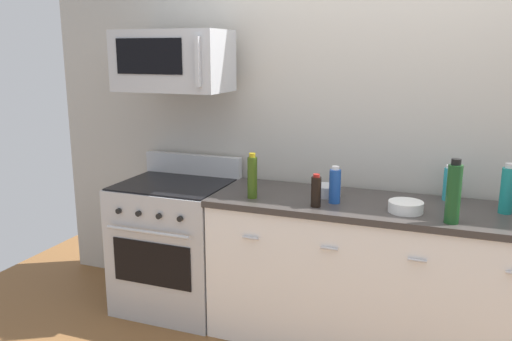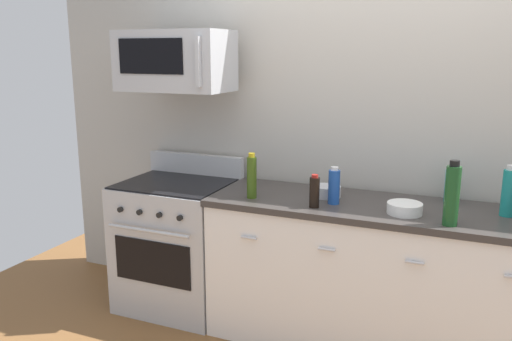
{
  "view_description": "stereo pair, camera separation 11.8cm",
  "coord_description": "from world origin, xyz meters",
  "px_view_note": "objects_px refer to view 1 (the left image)",
  "views": [
    {
      "loc": [
        0.37,
        -3.08,
        1.81
      ],
      "look_at": [
        -0.79,
        -0.05,
        1.07
      ],
      "focal_mm": 36.72,
      "sensor_mm": 36.0,
      "label": 1
    },
    {
      "loc": [
        0.48,
        -3.03,
        1.81
      ],
      "look_at": [
        -0.79,
        -0.05,
        1.07
      ],
      "focal_mm": 36.72,
      "sensor_mm": 36.0,
      "label": 2
    }
  ],
  "objects_px": {
    "bottle_soda_blue": "(335,186)",
    "bowl_steel_prep": "(327,190)",
    "bottle_dish_soap": "(448,183)",
    "bowl_white_ceramic": "(406,206)",
    "bottle_sparkling_teal": "(507,190)",
    "range_oven": "(176,244)",
    "microwave": "(173,61)",
    "bottle_soy_sauce_dark": "(316,191)",
    "bottle_wine_green": "(454,193)",
    "bottle_olive_oil": "(252,177)"
  },
  "relations": [
    {
      "from": "bottle_dish_soap",
      "to": "bottle_sparkling_teal",
      "type": "bearing_deg",
      "value": -28.09
    },
    {
      "from": "microwave",
      "to": "bottle_olive_oil",
      "type": "height_order",
      "value": "microwave"
    },
    {
      "from": "range_oven",
      "to": "bottle_dish_soap",
      "type": "relative_size",
      "value": 4.84
    },
    {
      "from": "bottle_wine_green",
      "to": "bowl_white_ceramic",
      "type": "height_order",
      "value": "bottle_wine_green"
    },
    {
      "from": "range_oven",
      "to": "bowl_white_ceramic",
      "type": "height_order",
      "value": "range_oven"
    },
    {
      "from": "bottle_soda_blue",
      "to": "bowl_steel_prep",
      "type": "relative_size",
      "value": 1.33
    },
    {
      "from": "microwave",
      "to": "bottle_soy_sauce_dark",
      "type": "relative_size",
      "value": 3.78
    },
    {
      "from": "bottle_wine_green",
      "to": "bottle_olive_oil",
      "type": "bearing_deg",
      "value": 176.34
    },
    {
      "from": "bowl_white_ceramic",
      "to": "bowl_steel_prep",
      "type": "height_order",
      "value": "bowl_steel_prep"
    },
    {
      "from": "bowl_steel_prep",
      "to": "bottle_wine_green",
      "type": "bearing_deg",
      "value": -20.87
    },
    {
      "from": "microwave",
      "to": "bottle_wine_green",
      "type": "xyz_separation_m",
      "value": [
        1.81,
        -0.27,
        -0.66
      ]
    },
    {
      "from": "bottle_dish_soap",
      "to": "bottle_sparkling_teal",
      "type": "xyz_separation_m",
      "value": [
        0.31,
        -0.17,
        0.03
      ]
    },
    {
      "from": "bottle_soda_blue",
      "to": "bottle_wine_green",
      "type": "bearing_deg",
      "value": -12.73
    },
    {
      "from": "bottle_sparkling_teal",
      "to": "bowl_white_ceramic",
      "type": "height_order",
      "value": "bottle_sparkling_teal"
    },
    {
      "from": "bottle_sparkling_teal",
      "to": "bowl_white_ceramic",
      "type": "bearing_deg",
      "value": -161.22
    },
    {
      "from": "range_oven",
      "to": "bottle_wine_green",
      "type": "height_order",
      "value": "bottle_wine_green"
    },
    {
      "from": "range_oven",
      "to": "bottle_olive_oil",
      "type": "relative_size",
      "value": 3.75
    },
    {
      "from": "microwave",
      "to": "bottle_soy_sauce_dark",
      "type": "height_order",
      "value": "microwave"
    },
    {
      "from": "bottle_wine_green",
      "to": "bowl_white_ceramic",
      "type": "bearing_deg",
      "value": 155.36
    },
    {
      "from": "microwave",
      "to": "bottle_olive_oil",
      "type": "bearing_deg",
      "value": -17.0
    },
    {
      "from": "bottle_dish_soap",
      "to": "bowl_steel_prep",
      "type": "height_order",
      "value": "bottle_dish_soap"
    },
    {
      "from": "microwave",
      "to": "bottle_olive_oil",
      "type": "relative_size",
      "value": 2.61
    },
    {
      "from": "range_oven",
      "to": "bottle_soda_blue",
      "type": "distance_m",
      "value": 1.28
    },
    {
      "from": "range_oven",
      "to": "bowl_steel_prep",
      "type": "distance_m",
      "value": 1.18
    },
    {
      "from": "range_oven",
      "to": "bottle_dish_soap",
      "type": "bearing_deg",
      "value": 7.41
    },
    {
      "from": "bottle_olive_oil",
      "to": "bottle_soy_sauce_dark",
      "type": "xyz_separation_m",
      "value": [
        0.42,
        -0.04,
        -0.04
      ]
    },
    {
      "from": "bottle_soy_sauce_dark",
      "to": "bowl_steel_prep",
      "type": "distance_m",
      "value": 0.26
    },
    {
      "from": "bottle_sparkling_teal",
      "to": "bowl_white_ceramic",
      "type": "xyz_separation_m",
      "value": [
        -0.53,
        -0.18,
        -0.1
      ]
    },
    {
      "from": "range_oven",
      "to": "bottle_soda_blue",
      "type": "bearing_deg",
      "value": -3.81
    },
    {
      "from": "bottle_sparkling_teal",
      "to": "bottle_olive_oil",
      "type": "bearing_deg",
      "value": -171.47
    },
    {
      "from": "bottle_soda_blue",
      "to": "bowl_white_ceramic",
      "type": "xyz_separation_m",
      "value": [
        0.42,
        -0.04,
        -0.07
      ]
    },
    {
      "from": "bottle_dish_soap",
      "to": "bottle_olive_oil",
      "type": "relative_size",
      "value": 0.77
    },
    {
      "from": "bottle_olive_oil",
      "to": "bottle_soda_blue",
      "type": "height_order",
      "value": "bottle_olive_oil"
    },
    {
      "from": "microwave",
      "to": "bottle_olive_oil",
      "type": "xyz_separation_m",
      "value": [
        0.64,
        -0.2,
        -0.69
      ]
    },
    {
      "from": "bottle_olive_oil",
      "to": "bottle_soda_blue",
      "type": "bearing_deg",
      "value": 8.57
    },
    {
      "from": "bottle_dish_soap",
      "to": "bottle_sparkling_teal",
      "type": "relative_size",
      "value": 0.77
    },
    {
      "from": "bottle_wine_green",
      "to": "bowl_white_ceramic",
      "type": "distance_m",
      "value": 0.3
    },
    {
      "from": "bowl_white_ceramic",
      "to": "bottle_sparkling_teal",
      "type": "bearing_deg",
      "value": 18.78
    },
    {
      "from": "bottle_dish_soap",
      "to": "bowl_steel_prep",
      "type": "xyz_separation_m",
      "value": [
        -0.71,
        -0.18,
        -0.07
      ]
    },
    {
      "from": "bottle_soda_blue",
      "to": "bowl_white_ceramic",
      "type": "height_order",
      "value": "bottle_soda_blue"
    },
    {
      "from": "bottle_dish_soap",
      "to": "bottle_soda_blue",
      "type": "relative_size",
      "value": 0.98
    },
    {
      "from": "bottle_olive_oil",
      "to": "bottle_soy_sauce_dark",
      "type": "bearing_deg",
      "value": -5.71
    },
    {
      "from": "bottle_soda_blue",
      "to": "bottle_dish_soap",
      "type": "bearing_deg",
      "value": 25.86
    },
    {
      "from": "bottle_wine_green",
      "to": "microwave",
      "type": "bearing_deg",
      "value": 171.48
    },
    {
      "from": "range_oven",
      "to": "microwave",
      "type": "height_order",
      "value": "microwave"
    },
    {
      "from": "range_oven",
      "to": "bowl_white_ceramic",
      "type": "bearing_deg",
      "value": -4.15
    },
    {
      "from": "bowl_white_ceramic",
      "to": "bottle_dish_soap",
      "type": "bearing_deg",
      "value": 58.02
    },
    {
      "from": "bottle_wine_green",
      "to": "bowl_steel_prep",
      "type": "xyz_separation_m",
      "value": [
        -0.74,
        0.28,
        -0.13
      ]
    },
    {
      "from": "bottle_soda_blue",
      "to": "bowl_steel_prep",
      "type": "xyz_separation_m",
      "value": [
        -0.08,
        0.13,
        -0.07
      ]
    },
    {
      "from": "bottle_soy_sauce_dark",
      "to": "bowl_steel_prep",
      "type": "bearing_deg",
      "value": 88.01
    }
  ]
}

